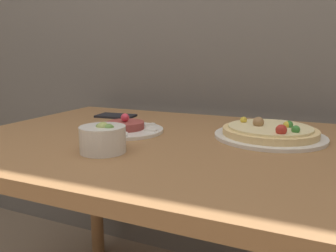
# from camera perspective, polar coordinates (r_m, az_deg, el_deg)

# --- Properties ---
(dining_table) EXTENTS (1.16, 0.85, 0.73)m
(dining_table) POSITION_cam_1_polar(r_m,az_deg,el_deg) (0.99, -1.13, -7.56)
(dining_table) COLOR olive
(dining_table) RESTS_ON ground_plane
(pizza_plate) EXTENTS (0.32, 0.32, 0.06)m
(pizza_plate) POSITION_cam_1_polar(r_m,az_deg,el_deg) (0.99, 17.29, -1.07)
(pizza_plate) COLOR silver
(pizza_plate) RESTS_ON dining_table
(tartare_plate) EXTENTS (0.24, 0.24, 0.06)m
(tartare_plate) POSITION_cam_1_polar(r_m,az_deg,el_deg) (1.04, -7.45, -0.39)
(tartare_plate) COLOR silver
(tartare_plate) RESTS_ON dining_table
(small_bowl) EXTENTS (0.11, 0.11, 0.08)m
(small_bowl) POSITION_cam_1_polar(r_m,az_deg,el_deg) (0.82, -11.27, -2.07)
(small_bowl) COLOR silver
(small_bowl) RESTS_ON dining_table
(napkin) EXTENTS (0.15, 0.10, 0.01)m
(napkin) POSITION_cam_1_polar(r_m,az_deg,el_deg) (1.31, -9.07, 1.75)
(napkin) COLOR black
(napkin) RESTS_ON dining_table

